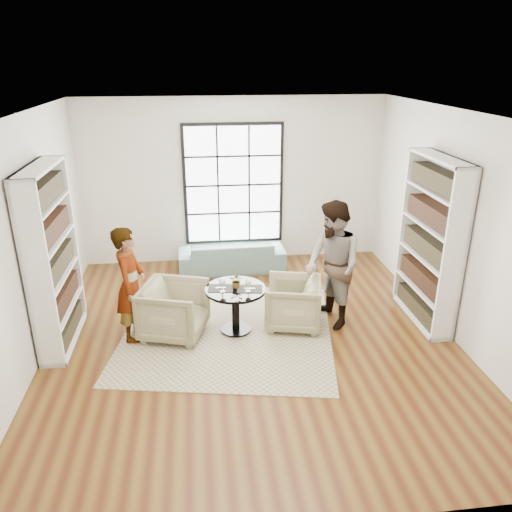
{
  "coord_description": "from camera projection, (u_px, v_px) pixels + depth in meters",
  "views": [
    {
      "loc": [
        -0.68,
        -5.93,
        3.63
      ],
      "look_at": [
        0.1,
        0.4,
        1.07
      ],
      "focal_mm": 35.0,
      "sensor_mm": 36.0,
      "label": 1
    }
  ],
  "objects": [
    {
      "name": "ground",
      "position": [
        252.0,
        339.0,
        6.89
      ],
      "size": [
        6.0,
        6.0,
        0.0
      ],
      "primitive_type": "plane",
      "color": "brown"
    },
    {
      "name": "room_shell",
      "position": [
        248.0,
        240.0,
        6.92
      ],
      "size": [
        6.0,
        6.01,
        6.0
      ],
      "color": "silver",
      "rests_on": "ground"
    },
    {
      "name": "rug",
      "position": [
        228.0,
        330.0,
        7.08
      ],
      "size": [
        3.35,
        3.35,
        0.01
      ],
      "primitive_type": "cube",
      "rotation": [
        0.0,
        0.0,
        -0.18
      ],
      "color": "tan",
      "rests_on": "ground"
    },
    {
      "name": "pedestal_table",
      "position": [
        235.0,
        300.0,
        6.9
      ],
      "size": [
        0.84,
        0.84,
        0.67
      ],
      "rotation": [
        0.0,
        0.0,
        -0.12
      ],
      "color": "black",
      "rests_on": "ground"
    },
    {
      "name": "sofa",
      "position": [
        232.0,
        255.0,
        9.03
      ],
      "size": [
        1.92,
        0.79,
        0.55
      ],
      "primitive_type": "imported",
      "rotation": [
        0.0,
        0.0,
        3.17
      ],
      "color": "gray",
      "rests_on": "ground"
    },
    {
      "name": "armchair_left",
      "position": [
        174.0,
        310.0,
        6.85
      ],
      "size": [
        1.04,
        1.03,
        0.76
      ],
      "primitive_type": "imported",
      "rotation": [
        0.0,
        0.0,
        1.27
      ],
      "color": "tan",
      "rests_on": "ground"
    },
    {
      "name": "armchair_right",
      "position": [
        293.0,
        303.0,
        7.1
      ],
      "size": [
        0.93,
        0.92,
        0.71
      ],
      "primitive_type": "imported",
      "rotation": [
        0.0,
        0.0,
        -1.81
      ],
      "color": "tan",
      "rests_on": "ground"
    },
    {
      "name": "person_left",
      "position": [
        130.0,
        285.0,
        6.63
      ],
      "size": [
        0.47,
        0.64,
        1.61
      ],
      "primitive_type": "imported",
      "rotation": [
        0.0,
        0.0,
        1.42
      ],
      "color": "gray",
      "rests_on": "ground"
    },
    {
      "name": "person_right",
      "position": [
        333.0,
        265.0,
        6.96
      ],
      "size": [
        0.9,
        1.04,
        1.82
      ],
      "primitive_type": "imported",
      "rotation": [
        0.0,
        0.0,
        -1.29
      ],
      "color": "gray",
      "rests_on": "ground"
    },
    {
      "name": "placemat_left",
      "position": [
        221.0,
        288.0,
        6.82
      ],
      "size": [
        0.37,
        0.3,
        0.01
      ],
      "primitive_type": "cube",
      "rotation": [
        0.0,
        0.0,
        -0.12
      ],
      "color": "#272521",
      "rests_on": "pedestal_table"
    },
    {
      "name": "placemat_right",
      "position": [
        250.0,
        289.0,
        6.8
      ],
      "size": [
        0.37,
        0.3,
        0.01
      ],
      "primitive_type": "cube",
      "rotation": [
        0.0,
        0.0,
        -0.12
      ],
      "color": "#272521",
      "rests_on": "pedestal_table"
    },
    {
      "name": "cutlery_left",
      "position": [
        221.0,
        288.0,
        6.82
      ],
      "size": [
        0.17,
        0.24,
        0.01
      ],
      "primitive_type": null,
      "rotation": [
        0.0,
        0.0,
        -0.12
      ],
      "color": "silver",
      "rests_on": "placemat_left"
    },
    {
      "name": "cutlery_right",
      "position": [
        250.0,
        288.0,
        6.8
      ],
      "size": [
        0.17,
        0.24,
        0.01
      ],
      "primitive_type": null,
      "rotation": [
        0.0,
        0.0,
        -0.12
      ],
      "color": "silver",
      "rests_on": "placemat_right"
    },
    {
      "name": "wine_glass_left",
      "position": [
        222.0,
        282.0,
        6.67
      ],
      "size": [
        0.09,
        0.09,
        0.21
      ],
      "color": "silver",
      "rests_on": "pedestal_table"
    },
    {
      "name": "wine_glass_right",
      "position": [
        248.0,
        282.0,
        6.69
      ],
      "size": [
        0.09,
        0.09,
        0.19
      ],
      "color": "silver",
      "rests_on": "pedestal_table"
    },
    {
      "name": "flower_centerpiece",
      "position": [
        237.0,
        281.0,
        6.82
      ],
      "size": [
        0.22,
        0.21,
        0.2
      ],
      "primitive_type": "imported",
      "rotation": [
        0.0,
        0.0,
        -0.34
      ],
      "color": "gray",
      "rests_on": "pedestal_table"
    }
  ]
}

